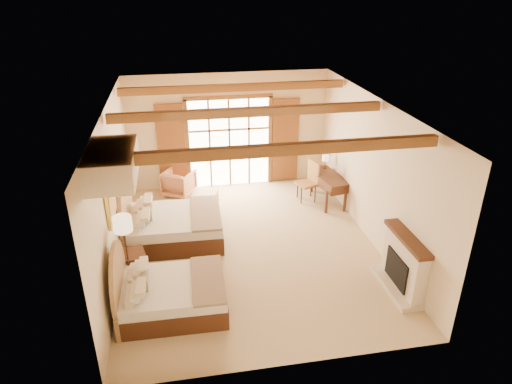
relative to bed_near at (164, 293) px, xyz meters
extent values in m
plane|color=tan|center=(1.85, 1.85, -0.38)|extent=(7.00, 7.00, 0.00)
plane|color=beige|center=(1.85, 5.35, 1.22)|extent=(5.50, 0.00, 5.50)
plane|color=beige|center=(-0.90, 1.85, 1.22)|extent=(0.00, 7.00, 7.00)
plane|color=beige|center=(4.60, 1.85, 1.22)|extent=(0.00, 7.00, 7.00)
plane|color=#A96539|center=(1.85, 1.85, 2.82)|extent=(7.00, 7.00, 0.00)
cube|color=white|center=(1.85, 5.31, 0.87)|extent=(2.20, 0.02, 2.50)
cube|color=brown|center=(0.25, 5.28, 0.87)|extent=(0.75, 0.06, 2.40)
cube|color=brown|center=(3.45, 5.28, 0.87)|extent=(0.75, 0.06, 2.40)
cube|color=beige|center=(4.47, -0.15, 0.17)|extent=(0.25, 1.30, 1.10)
cube|color=black|center=(4.40, -0.15, 0.07)|extent=(0.18, 0.80, 0.60)
cube|color=beige|center=(4.38, -0.15, -0.33)|extent=(0.45, 1.40, 0.10)
cube|color=#452116|center=(4.46, -0.15, 0.74)|extent=(0.30, 1.40, 0.08)
cube|color=#EED657|center=(-0.86, 1.10, 1.37)|extent=(0.05, 0.95, 0.75)
cube|color=gold|center=(-0.83, 1.10, 1.37)|extent=(0.02, 0.82, 0.62)
cube|color=#F3DFC5|center=(-0.55, -0.15, 2.57)|extent=(0.70, 1.40, 0.45)
cube|color=#452116|center=(0.14, 0.00, -0.19)|extent=(1.91, 1.46, 0.37)
cube|color=white|center=(0.14, 0.00, 0.09)|extent=(1.87, 1.43, 0.20)
cube|color=#826D4D|center=(0.78, 0.00, 0.20)|extent=(0.59, 1.47, 0.05)
cube|color=gray|center=(-0.30, 0.00, 0.30)|extent=(0.12, 0.39, 0.22)
cube|color=#452116|center=(0.21, 2.42, -0.17)|extent=(2.20, 1.69, 0.42)
cube|color=white|center=(0.21, 2.42, 0.16)|extent=(2.15, 1.66, 0.23)
cube|color=#826D4D|center=(0.94, 2.42, 0.28)|extent=(0.70, 1.67, 0.05)
cube|color=gray|center=(-0.29, 2.42, 0.40)|extent=(0.14, 0.44, 0.25)
cube|color=#452116|center=(-0.62, 1.06, -0.07)|extent=(0.61, 0.61, 0.61)
cylinder|color=#352114|center=(-0.65, 0.70, -0.36)|extent=(0.23, 0.23, 0.03)
cylinder|color=#352114|center=(-0.65, 0.70, 0.33)|extent=(0.04, 0.04, 1.37)
cylinder|color=#FFE4AD|center=(-0.65, 0.70, 1.09)|extent=(0.34, 0.34, 0.28)
imported|color=#AB6A48|center=(0.38, 4.85, -0.02)|extent=(1.04, 1.05, 0.71)
cube|color=tan|center=(1.02, 3.92, -0.16)|extent=(0.76, 0.76, 0.44)
cube|color=#452116|center=(4.28, 3.74, 0.34)|extent=(0.82, 1.47, 0.05)
cube|color=#452116|center=(4.28, 3.74, 0.22)|extent=(0.80, 1.42, 0.22)
cube|color=olive|center=(3.73, 3.91, 0.10)|extent=(0.60, 0.60, 0.06)
cube|color=olive|center=(3.94, 3.91, 0.41)|extent=(0.21, 0.46, 0.58)
cylinder|color=#352114|center=(4.33, 4.25, 0.38)|extent=(0.11, 0.11, 0.02)
cylinder|color=#352114|center=(4.33, 4.25, 0.51)|extent=(0.02, 0.02, 0.25)
cylinder|color=#FFE4AD|center=(4.33, 4.25, 0.66)|extent=(0.18, 0.18, 0.14)
camera|label=1|loc=(0.45, -6.74, 5.09)|focal=32.00mm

